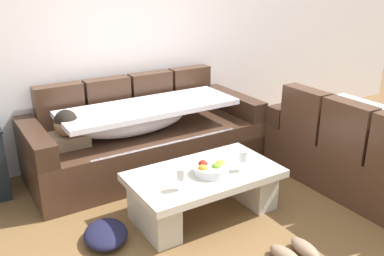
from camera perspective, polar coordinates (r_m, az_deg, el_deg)
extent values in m
plane|color=brown|center=(3.13, 6.28, -16.60)|extent=(14.00, 14.00, 0.00)
cube|color=white|center=(4.41, -10.76, 13.25)|extent=(9.00, 0.10, 2.70)
cube|color=#442C1E|center=(4.25, -6.01, -2.77)|extent=(2.30, 0.92, 0.42)
cube|color=#442C1E|center=(4.21, -17.46, 2.54)|extent=(0.46, 0.16, 0.46)
cube|color=#442C1E|center=(4.34, -11.31, 3.64)|extent=(0.46, 0.16, 0.46)
cube|color=#442C1E|center=(4.52, -5.57, 4.62)|extent=(0.46, 0.16, 0.46)
cube|color=#442C1E|center=(4.75, -0.32, 5.49)|extent=(0.46, 0.16, 0.46)
cube|color=#362318|center=(3.84, -20.53, -1.64)|extent=(0.18, 0.92, 0.20)
cube|color=#362318|center=(4.66, 5.62, 3.44)|extent=(0.18, 0.92, 0.20)
cube|color=gray|center=(3.89, -16.56, -1.55)|extent=(0.36, 0.28, 0.11)
sphere|color=#936B4C|center=(3.80, -16.64, 0.49)|extent=(0.21, 0.21, 0.21)
sphere|color=black|center=(3.79, -16.68, 0.92)|extent=(0.20, 0.20, 0.20)
ellipsoid|color=silver|center=(4.02, -8.04, 1.09)|extent=(1.10, 0.44, 0.28)
cube|color=silver|center=(4.03, -5.81, 2.78)|extent=(1.70, 0.60, 0.05)
cube|color=silver|center=(3.88, -3.16, -4.68)|extent=(1.44, 0.04, 0.38)
cube|color=#442C1E|center=(4.18, 22.85, -4.80)|extent=(0.92, 1.82, 0.42)
cube|color=#442C1E|center=(3.73, 20.30, -0.11)|extent=(0.16, 0.46, 0.46)
cube|color=#442C1E|center=(4.02, 14.97, 1.96)|extent=(0.16, 0.46, 0.46)
cube|color=#362318|center=(4.54, 15.15, 2.33)|extent=(0.92, 0.18, 0.20)
ellipsoid|color=silver|center=(4.13, 23.13, 0.13)|extent=(0.44, 0.90, 0.28)
cube|color=silver|center=(4.07, 24.29, 1.20)|extent=(0.60, 1.34, 0.05)
cube|color=beige|center=(3.39, 1.65, -6.37)|extent=(1.20, 0.68, 0.06)
cube|color=beige|center=(3.28, -5.25, -11.22)|extent=(0.20, 0.54, 0.32)
cube|color=beige|center=(3.72, 7.61, -7.24)|extent=(0.20, 0.54, 0.32)
cylinder|color=silver|center=(3.33, 2.62, -5.64)|extent=(0.28, 0.28, 0.07)
sphere|color=#689D2A|center=(3.30, 3.29, -5.39)|extent=(0.08, 0.08, 0.08)
sphere|color=orange|center=(3.27, 1.44, -5.63)|extent=(0.08, 0.08, 0.08)
sphere|color=gold|center=(3.36, 3.88, -4.93)|extent=(0.08, 0.08, 0.08)
sphere|color=#A92116|center=(3.35, 1.50, -5.00)|extent=(0.08, 0.08, 0.08)
cylinder|color=silver|center=(3.12, -1.44, -8.23)|extent=(0.06, 0.06, 0.01)
cylinder|color=silver|center=(3.10, -1.45, -7.57)|extent=(0.01, 0.01, 0.07)
cylinder|color=silver|center=(3.06, -1.46, -6.25)|extent=(0.07, 0.07, 0.08)
cylinder|color=silver|center=(3.42, 6.84, -5.63)|extent=(0.06, 0.06, 0.01)
cylinder|color=silver|center=(3.40, 6.86, -5.02)|extent=(0.01, 0.01, 0.07)
cylinder|color=silver|center=(3.37, 6.92, -3.79)|extent=(0.07, 0.07, 0.08)
cube|color=white|center=(3.54, 4.28, -4.54)|extent=(0.29, 0.23, 0.01)
ellipsoid|color=#8C7259|center=(3.09, 12.51, -16.48)|extent=(0.14, 0.28, 0.09)
ellipsoid|color=#8C7259|center=(3.19, 15.03, -15.49)|extent=(0.14, 0.28, 0.09)
ellipsoid|color=#191933|center=(3.26, -11.59, -13.87)|extent=(0.42, 0.48, 0.12)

